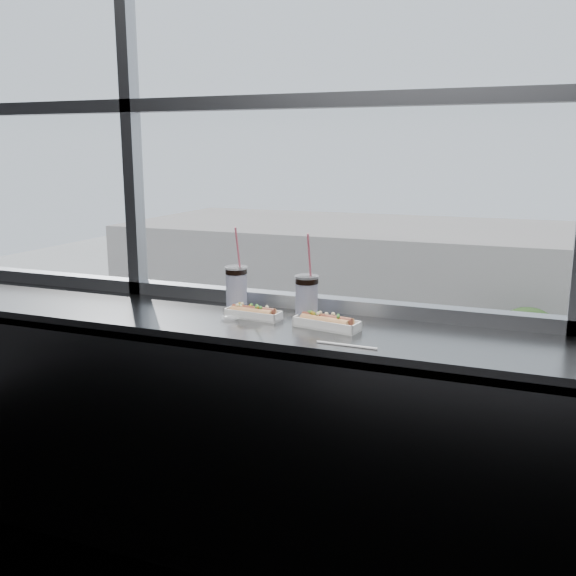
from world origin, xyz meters
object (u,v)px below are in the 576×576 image
at_px(hotdog_tray_left, 253,312).
at_px(pedestrian_b, 488,404).
at_px(car_near_c, 504,539).
at_px(car_far_b, 517,433).
at_px(car_near_a, 76,450).
at_px(car_near_b, 262,491).
at_px(hotdog_tray_right, 327,322).
at_px(car_far_a, 310,404).
at_px(soda_cup_right, 307,297).
at_px(loose_straw, 347,345).
at_px(wrapper, 230,318).
at_px(tree_center, 527,346).
at_px(soda_cup_left, 236,286).
at_px(pedestrian_a, 355,375).
at_px(tree_left, 355,344).

height_order(hotdog_tray_left, pedestrian_b, hotdog_tray_left).
relative_size(car_near_c, car_far_b, 0.98).
bearing_deg(pedestrian_b, car_near_a, -143.04).
height_order(hotdog_tray_left, car_near_b, hotdog_tray_left).
height_order(hotdog_tray_left, car_near_a, hotdog_tray_left).
xyz_separation_m(hotdog_tray_right, car_far_a, (-8.67, 24.28, -11.06)).
distance_m(soda_cup_right, car_near_a, 25.02).
bearing_deg(car_far_a, loose_straw, -153.61).
height_order(wrapper, car_far_b, wrapper).
bearing_deg(soda_cup_right, pedestrian_b, 91.61).
xyz_separation_m(hotdog_tray_left, soda_cup_right, (0.23, 0.02, 0.08)).
bearing_deg(tree_center, car_near_b, -124.25).
xyz_separation_m(soda_cup_right, pedestrian_b, (-0.77, 27.33, -11.15)).
distance_m(car_far_a, pedestrian_b, 8.39).
bearing_deg(loose_straw, wrapper, 164.37).
bearing_deg(car_far_a, tree_center, -60.04).
height_order(soda_cup_left, wrapper, soda_cup_left).
distance_m(hotdog_tray_right, loose_straw, 0.24).
relative_size(wrapper, pedestrian_a, 0.05).
distance_m(soda_cup_right, car_far_b, 26.61).
bearing_deg(soda_cup_right, car_far_b, 88.48).
bearing_deg(tree_left, car_near_b, -89.54).
bearing_deg(car_far_a, soda_cup_right, -153.94).
bearing_deg(car_far_a, wrapper, -154.66).
height_order(car_near_b, tree_left, tree_left).
xyz_separation_m(soda_cup_right, wrapper, (-0.31, -0.09, -0.10)).
bearing_deg(tree_left, pedestrian_a, 102.25).
height_order(car_near_a, car_far_b, car_far_b).
xyz_separation_m(car_near_a, car_near_b, (8.06, 0.00, -0.08)).
height_order(loose_straw, car_near_a, loose_straw).
relative_size(wrapper, car_near_c, 0.01).
bearing_deg(soda_cup_left, hotdog_tray_right, -16.38).
distance_m(hotdog_tray_right, tree_center, 29.48).
bearing_deg(soda_cup_right, hotdog_tray_right, -29.39).
bearing_deg(soda_cup_right, car_near_b, 114.73).
distance_m(car_far_a, car_near_c, 12.14).
distance_m(car_near_c, pedestrian_a, 15.18).
bearing_deg(car_far_b, pedestrian_a, 65.40).
bearing_deg(pedestrian_a, car_near_b, -88.86).
bearing_deg(loose_straw, car_far_b, 90.12).
bearing_deg(car_near_c, car_near_b, 84.29).
xyz_separation_m(car_near_c, car_near_b, (-8.04, 0.00, -0.10)).
bearing_deg(tree_left, wrapper, -75.62).
bearing_deg(wrapper, soda_cup_right, 16.44).
bearing_deg(tree_center, pedestrian_a, 175.14).
xyz_separation_m(car_near_a, tree_center, (16.22, 12.00, 2.66)).
relative_size(car_far_b, pedestrian_b, 3.38).
height_order(soda_cup_left, car_far_a, soda_cup_left).
relative_size(loose_straw, wrapper, 2.44).
distance_m(soda_cup_left, car_near_c, 19.57).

